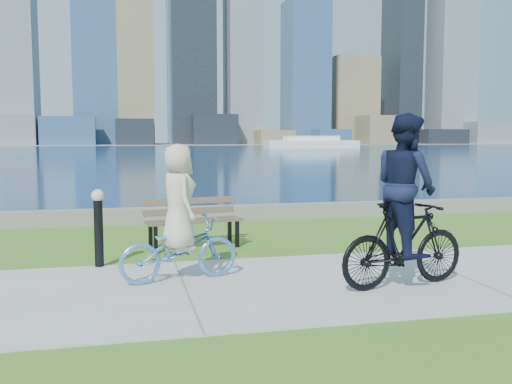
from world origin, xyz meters
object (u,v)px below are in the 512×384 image
at_px(bollard_lamp, 98,223).
at_px(cyclist_woman, 179,230).
at_px(cyclist_man, 405,215).
at_px(park_bench, 193,218).

height_order(bollard_lamp, cyclist_woman, cyclist_woman).
bearing_deg(cyclist_man, cyclist_woman, 60.75).
bearing_deg(park_bench, cyclist_man, -65.10).
relative_size(park_bench, bollard_lamp, 1.48).
distance_m(park_bench, bollard_lamp, 2.06).
relative_size(park_bench, cyclist_woman, 0.95).
distance_m(park_bench, cyclist_man, 4.25).
distance_m(bollard_lamp, cyclist_woman, 1.62).
distance_m(park_bench, cyclist_woman, 2.48).
bearing_deg(bollard_lamp, cyclist_woman, -45.44).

